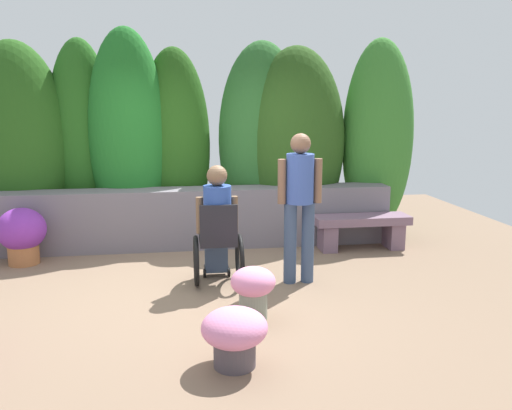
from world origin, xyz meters
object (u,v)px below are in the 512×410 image
stone_bench (361,227)px  flower_pot_terracotta_by_wall (234,333)px  flower_pot_red_accent (22,234)px  flower_pot_small_foreground (253,288)px  person_in_wheelchair (217,229)px  person_standing_companion (300,198)px

stone_bench → flower_pot_terracotta_by_wall: (-2.06, -2.97, -0.04)m
flower_pot_red_accent → flower_pot_small_foreground: bearing=-38.7°
stone_bench → person_in_wheelchair: (-2.05, -1.10, 0.32)m
stone_bench → flower_pot_red_accent: flower_pot_red_accent is taller
flower_pot_terracotta_by_wall → flower_pot_red_accent: 3.75m
person_in_wheelchair → flower_pot_terracotta_by_wall: size_ratio=2.61×
person_standing_companion → stone_bench: bearing=44.1°
person_standing_companion → flower_pot_red_accent: person_standing_companion is taller
flower_pot_terracotta_by_wall → flower_pot_small_foreground: (0.26, 0.85, 0.04)m
person_standing_companion → flower_pot_red_accent: bearing=158.5°
flower_pot_red_accent → flower_pot_small_foreground: flower_pot_red_accent is taller
person_standing_companion → flower_pot_terracotta_by_wall: 2.12m
person_in_wheelchair → person_standing_companion: size_ratio=0.80×
person_in_wheelchair → flower_pot_red_accent: (-2.35, 1.06, -0.24)m
person_standing_companion → flower_pot_small_foreground: 1.31m
flower_pot_red_accent → flower_pot_terracotta_by_wall: bearing=-51.5°
stone_bench → flower_pot_small_foreground: 2.78m
flower_pot_red_accent → person_in_wheelchair: bearing=-24.3°
person_standing_companion → flower_pot_small_foreground: size_ratio=3.34×
stone_bench → flower_pot_red_accent: 4.39m
person_in_wheelchair → flower_pot_terracotta_by_wall: bearing=-80.2°
stone_bench → person_standing_companion: 1.78m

